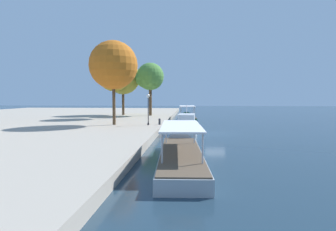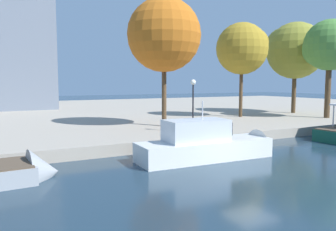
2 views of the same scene
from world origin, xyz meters
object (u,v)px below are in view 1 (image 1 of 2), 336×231
motor_yacht_1 (187,127)px  tree_0 (122,77)px  tour_boat_2 (187,119)px  tree_1 (113,65)px  tour_boat_0 (181,156)px  lamp_post (148,105)px  tree_2 (114,75)px  mooring_bollard_0 (160,121)px  tree_3 (149,77)px

motor_yacht_1 → tree_0: (22.80, 14.22, 8.23)m
tour_boat_2 → tree_0: size_ratio=0.98×
tree_0 → tree_1: size_ratio=1.01×
tour_boat_2 → tree_0: tree_0 is taller
tour_boat_0 → tour_boat_2: (32.73, -0.10, 0.01)m
motor_yacht_1 → tour_boat_2: bearing=2.9°
motor_yacht_1 → tree_1: (1.73, 10.14, 8.25)m
tour_boat_0 → tour_boat_2: bearing=-3.2°
lamp_post → tree_2: 14.98m
tour_boat_0 → mooring_bollard_0: 18.46m
tour_boat_2 → tree_1: 20.29m
motor_yacht_1 → lamp_post: size_ratio=2.31×
tree_2 → tree_3: bearing=-33.6°
tour_boat_0 → tree_2: 32.96m
tour_boat_2 → tree_3: size_ratio=1.05×
tour_boat_2 → mooring_bollard_0: tour_boat_2 is taller
motor_yacht_1 → tree_1: size_ratio=0.85×
motor_yacht_1 → tour_boat_2: 17.13m
tree_2 → tour_boat_2: bearing=-74.7°
motor_yacht_1 → tree_0: 28.10m
tour_boat_2 → tree_2: size_ratio=1.06×
motor_yacht_1 → mooring_bollard_0: (2.49, 3.82, 0.50)m
tree_1 → tree_3: (19.48, -1.95, -0.29)m
lamp_post → mooring_bollard_0: bearing=-69.1°
tour_boat_2 → tree_2: tree_2 is taller
tree_2 → tree_0: bearing=5.7°
tour_boat_0 → motor_yacht_1: bearing=-4.0°
tour_boat_0 → lamp_post: lamp_post is taller
tour_boat_2 → lamp_post: bearing=159.1°
lamp_post → tree_0: (20.88, 8.91, 5.49)m
tree_0 → mooring_bollard_0: bearing=-152.9°
lamp_post → tree_1: (-0.19, 4.83, 5.52)m
tree_1 → tour_boat_0: bearing=-150.3°
mooring_bollard_0 → tree_0: size_ratio=0.08×
motor_yacht_1 → tour_boat_0: bearing=-178.6°
tree_0 → tour_boat_0: bearing=-160.0°
tour_boat_0 → motor_yacht_1: (15.60, -0.26, 0.42)m
tour_boat_0 → tree_1: size_ratio=1.20×
tour_boat_0 → tree_0: bearing=16.9°
tree_0 → tree_3: bearing=-104.8°
motor_yacht_1 → tree_3: (21.20, 8.18, 7.97)m
lamp_post → tour_boat_0: bearing=-163.9°
mooring_bollard_0 → tree_0: tree_0 is taller
tree_1 → tree_3: tree_1 is taller
mooring_bollard_0 → tree_1: tree_1 is taller
motor_yacht_1 → tree_1: tree_1 is taller
mooring_bollard_0 → tour_boat_2: bearing=-14.0°
mooring_bollard_0 → tree_1: bearing=96.9°
tree_1 → tree_2: (11.79, 3.16, -0.42)m
tree_0 → tour_boat_2: bearing=-112.0°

